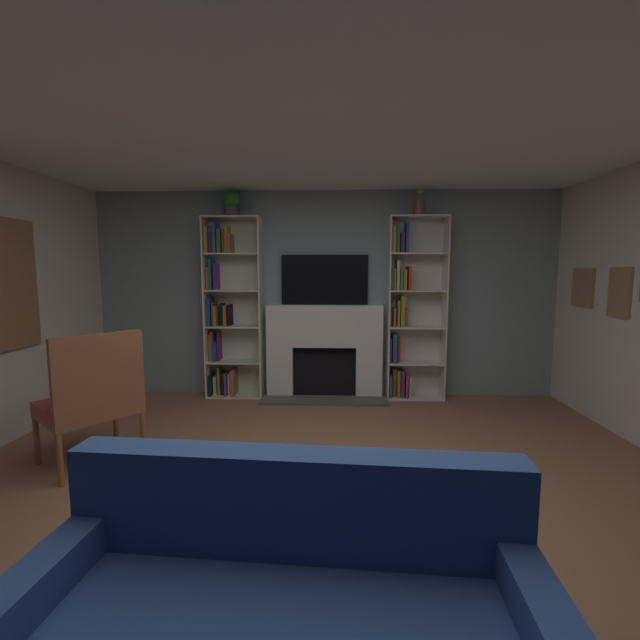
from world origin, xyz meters
The scene contains 10 objects.
ground_plane centered at (0.00, 0.00, 0.00)m, with size 6.79×6.79×0.00m, color #8B5E45.
wall_back_accent centered at (0.00, 2.79, 1.26)m, with size 5.78×0.06×2.53m, color gray.
ceiling centered at (0.00, 0.00, 2.56)m, with size 5.78×5.64×0.06m, color white.
fireplace centered at (0.00, 2.65, 0.60)m, with size 1.52×0.51×1.14m.
tv centered at (0.00, 2.73, 1.45)m, with size 1.06×0.06×0.61m, color black.
bookshelf_left centered at (-1.19, 2.66, 1.09)m, with size 0.69×0.29×2.20m.
bookshelf_right centered at (1.02, 2.66, 1.06)m, with size 0.69×0.29×2.20m.
potted_plant centered at (-1.11, 2.61, 2.36)m, with size 0.22×0.22×0.30m.
vase_with_flowers centered at (1.11, 2.61, 2.29)m, with size 0.13×0.13×0.30m.
armchair centered at (-1.80, 0.70, 0.55)m, with size 0.87×0.88×1.08m.
Camera 1 is at (0.13, -2.51, 1.56)m, focal length 23.83 mm.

